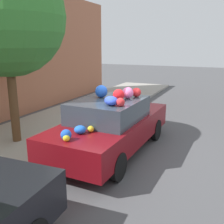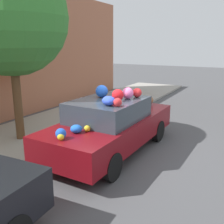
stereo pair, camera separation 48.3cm
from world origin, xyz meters
name	(u,v)px [view 1 (the left image)]	position (x,y,z in m)	size (l,w,h in m)	color
ground_plane	(110,150)	(0.00, 0.00, 0.00)	(60.00, 60.00, 0.00)	#4C4C4F
sidewalk_curb	(33,135)	(0.00, 2.70, 0.05)	(24.00, 3.20, 0.11)	#9E998E
street_tree	(5,17)	(-0.69, 2.66, 3.52)	(3.14, 3.14, 4.99)	brown
fire_hydrant	(96,112)	(2.09, 1.53, 0.45)	(0.20, 0.20, 0.70)	gold
art_car	(112,124)	(-0.03, -0.08, 0.77)	(4.50, 1.86, 1.79)	maroon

